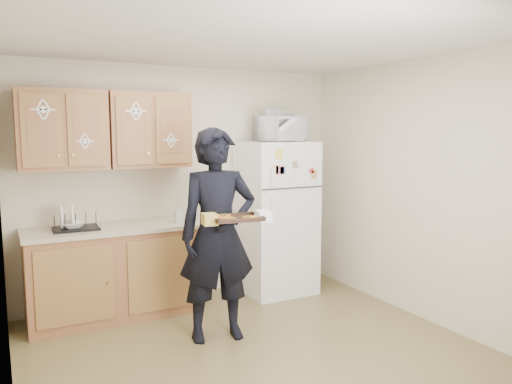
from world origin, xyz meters
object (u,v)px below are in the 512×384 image
microwave (279,129)px  dish_rack (76,221)px  person (218,235)px  baking_tray (237,219)px  refrigerator (276,217)px

microwave → dish_rack: bearing=-179.7°
microwave → dish_rack: microwave is taller
person → dish_rack: 1.40m
dish_rack → person: bearing=-42.3°
person → baking_tray: person is taller
refrigerator → dish_rack: 2.14m
person → dish_rack: bearing=145.9°
person → baking_tray: 0.35m
dish_rack → microwave: bearing=-2.6°
refrigerator → baking_tray: size_ratio=4.29×
baking_tray → person: bearing=106.3°
person → baking_tray: bearing=-73.7°
person → baking_tray: (0.04, -0.30, 0.18)m
refrigerator → dish_rack: refrigerator is taller
refrigerator → microwave: bearing=-82.6°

